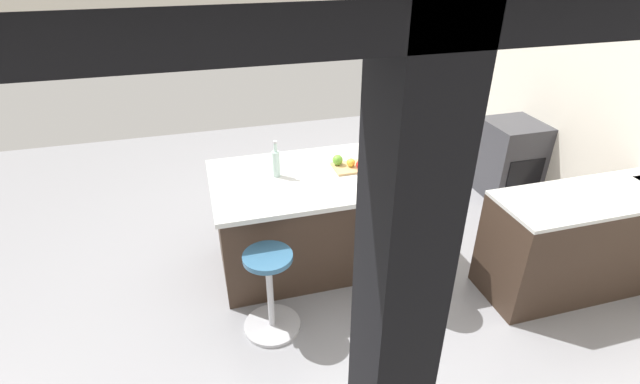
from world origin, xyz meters
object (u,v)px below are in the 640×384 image
object	(u,v)px
stool_by_window	(408,269)
stool_middle	(270,295)
oven_range	(509,158)
apple_green	(338,160)
apple_red	(361,165)
kitchen_island	(317,218)
water_bottle	(276,163)
cutting_board	(354,167)
apple_yellow	(351,163)

from	to	relation	value
stool_by_window	stool_middle	bearing A→B (deg)	0.00
oven_range	stool_middle	bearing A→B (deg)	24.80
apple_green	apple_red	world-z (taller)	apple_green
kitchen_island	water_bottle	world-z (taller)	water_bottle
kitchen_island	cutting_board	world-z (taller)	cutting_board
kitchen_island	apple_red	size ratio (longest dim) A/B	21.67
stool_by_window	apple_green	distance (m)	1.07
cutting_board	stool_by_window	bearing A→B (deg)	107.94
apple_green	stool_middle	bearing A→B (deg)	45.26
oven_range	apple_green	bearing A→B (deg)	15.66
kitchen_island	apple_red	world-z (taller)	apple_red
stool_by_window	stool_middle	size ratio (longest dim) A/B	1.00
kitchen_island	water_bottle	distance (m)	0.67
kitchen_island	apple_red	xyz separation A→B (m)	(-0.36, 0.09, 0.52)
stool_middle	water_bottle	xyz separation A→B (m)	(-0.22, -0.73, 0.72)
oven_range	apple_red	bearing A→B (deg)	20.07
oven_range	kitchen_island	xyz separation A→B (m)	(2.47, 0.69, 0.04)
kitchen_island	apple_green	xyz separation A→B (m)	(-0.20, -0.05, 0.52)
stool_middle	apple_green	xyz separation A→B (m)	(-0.76, -0.76, 0.66)
apple_red	stool_middle	bearing A→B (deg)	34.43
apple_red	water_bottle	world-z (taller)	water_bottle
stool_middle	apple_green	distance (m)	1.26
stool_middle	apple_green	world-z (taller)	apple_green
kitchen_island	apple_green	size ratio (longest dim) A/B	19.78
stool_middle	cutting_board	size ratio (longest dim) A/B	1.94
oven_range	apple_yellow	bearing A→B (deg)	17.81
cutting_board	water_bottle	distance (m)	0.68
oven_range	water_bottle	xyz separation A→B (m)	(2.81, 0.67, 0.62)
stool_by_window	apple_yellow	xyz separation A→B (m)	(0.26, -0.70, 0.66)
stool_by_window	apple_yellow	bearing A→B (deg)	-69.50
kitchen_island	apple_yellow	world-z (taller)	apple_yellow
stool_by_window	water_bottle	bearing A→B (deg)	-39.30
apple_green	oven_range	bearing A→B (deg)	-164.34
kitchen_island	stool_by_window	distance (m)	0.92
kitchen_island	water_bottle	size ratio (longest dim) A/B	5.69
stool_middle	cutting_board	xyz separation A→B (m)	(-0.89, -0.70, 0.61)
kitchen_island	stool_by_window	bearing A→B (deg)	128.05
apple_yellow	water_bottle	xyz separation A→B (m)	(0.63, -0.03, 0.07)
apple_yellow	apple_red	size ratio (longest dim) A/B	0.89
kitchen_island	apple_green	distance (m)	0.56
kitchen_island	cutting_board	bearing A→B (deg)	178.39
oven_range	kitchen_island	bearing A→B (deg)	15.53
water_bottle	apple_red	bearing A→B (deg)	171.31
cutting_board	apple_green	distance (m)	0.16
stool_middle	apple_yellow	world-z (taller)	apple_yellow
water_bottle	apple_green	bearing A→B (deg)	-176.93
kitchen_island	cutting_board	size ratio (longest dim) A/B	4.94
cutting_board	stool_middle	bearing A→B (deg)	38.38
apple_yellow	water_bottle	size ratio (longest dim) A/B	0.23
oven_range	apple_red	distance (m)	2.32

